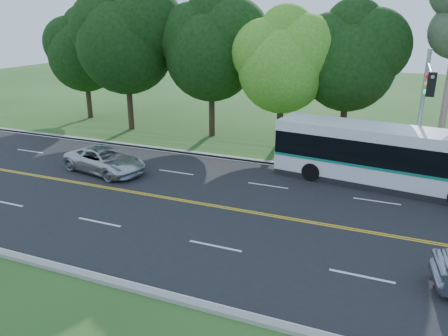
% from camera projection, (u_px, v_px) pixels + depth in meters
% --- Properties ---
extents(ground, '(120.00, 120.00, 0.00)m').
position_uv_depth(ground, '(256.00, 213.00, 19.87)').
color(ground, '#23501A').
rests_on(ground, ground).
extents(road, '(60.00, 14.00, 0.02)m').
position_uv_depth(road, '(256.00, 213.00, 19.87)').
color(road, black).
rests_on(road, ground).
extents(curb_north, '(60.00, 0.30, 0.15)m').
position_uv_depth(curb_north, '(294.00, 165.00, 26.10)').
color(curb_north, '#A29E92').
rests_on(curb_north, ground).
extents(curb_south, '(60.00, 0.30, 0.15)m').
position_uv_depth(curb_south, '(183.00, 301.00, 13.60)').
color(curb_south, '#A29E92').
rests_on(curb_south, ground).
extents(grass_verge, '(60.00, 4.00, 0.10)m').
position_uv_depth(grass_verge, '(301.00, 157.00, 27.72)').
color(grass_verge, '#23501A').
rests_on(grass_verge, ground).
extents(lane_markings, '(57.60, 13.82, 0.00)m').
position_uv_depth(lane_markings, '(254.00, 213.00, 19.90)').
color(lane_markings, gold).
rests_on(lane_markings, road).
extents(tree_row, '(44.70, 9.10, 13.84)m').
position_uv_depth(tree_row, '(243.00, 44.00, 30.13)').
color(tree_row, black).
rests_on(tree_row, ground).
extents(bougainvillea_hedge, '(9.50, 2.25, 1.50)m').
position_uv_depth(bougainvillea_hedge, '(426.00, 165.00, 24.18)').
color(bougainvillea_hedge, maroon).
rests_on(bougainvillea_hedge, ground).
extents(traffic_signal, '(0.42, 6.10, 7.00)m').
position_uv_depth(traffic_signal, '(424.00, 101.00, 20.73)').
color(traffic_signal, '#95989E').
rests_on(traffic_signal, ground).
extents(transit_bus, '(12.19, 4.15, 3.13)m').
position_uv_depth(transit_bus, '(391.00, 158.00, 22.50)').
color(transit_bus, white).
rests_on(transit_bus, road).
extents(suv, '(5.43, 3.32, 1.40)m').
position_uv_depth(suv, '(105.00, 160.00, 24.94)').
color(suv, silver).
rests_on(suv, road).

